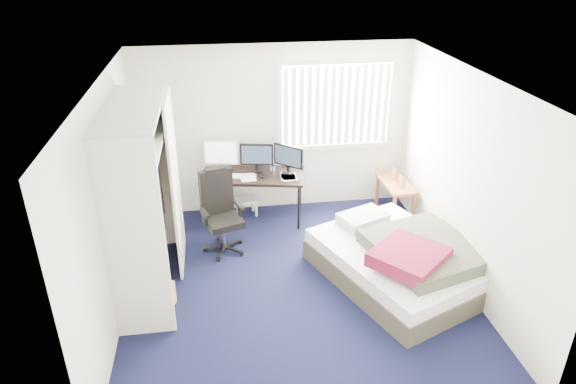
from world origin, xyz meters
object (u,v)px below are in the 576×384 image
Objects in this scene: desk at (253,171)px; nightstand at (396,187)px; office_chair at (221,220)px; bed at (402,260)px.

nightstand is (2.11, -0.20, -0.30)m from desk.
nightstand is at bearing 12.70° from office_chair.
office_chair reaches higher than nightstand.
desk is 0.65× the size of bed.
desk is 2.50m from bed.
office_chair is 1.45× the size of nightstand.
office_chair is at bearing 153.83° from bed.
desk is at bearing 57.49° from office_chair.
desk is 2.01× the size of nightstand.
nightstand is at bearing -5.32° from desk.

